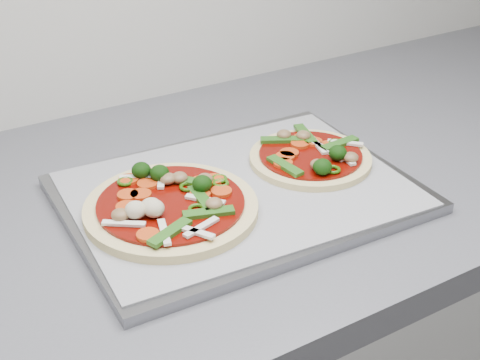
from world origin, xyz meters
TOP-DOWN VIEW (x-y plane):
  - countertop at (0.00, 1.30)m, footprint 3.60×0.60m
  - baking_tray at (-0.12, 1.25)m, footprint 0.43×0.32m
  - parchment at (-0.12, 1.25)m, footprint 0.42×0.32m
  - pizza_left at (-0.21, 1.25)m, footprint 0.27×0.27m
  - pizza_right at (-0.00, 1.26)m, footprint 0.20×0.20m

SIDE VIEW (x-z plane):
  - countertop at x=0.00m, z-range 0.86..0.90m
  - baking_tray at x=-0.12m, z-range 0.90..0.91m
  - parchment at x=-0.12m, z-range 0.91..0.92m
  - pizza_right at x=0.00m, z-range 0.91..0.94m
  - pizza_left at x=-0.21m, z-range 0.91..0.94m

